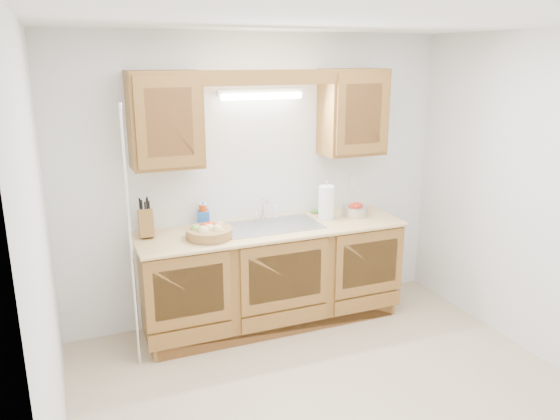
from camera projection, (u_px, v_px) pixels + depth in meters
name	position (u px, v px, depth m)	size (l,w,h in m)	color
room	(339.00, 226.00, 3.49)	(3.52, 3.50, 2.50)	#C1AB8C
base_cabinets	(272.00, 276.00, 4.78)	(2.20, 0.60, 0.86)	brown
countertop	(272.00, 229.00, 4.65)	(2.30, 0.63, 0.04)	#E2BC76
upper_cabinet_left	(165.00, 120.00, 4.23)	(0.55, 0.33, 0.75)	brown
upper_cabinet_right	(353.00, 112.00, 4.83)	(0.55, 0.33, 0.75)	brown
valance	(271.00, 77.00, 4.31)	(2.20, 0.05, 0.12)	brown
fluorescent_fixture	(261.00, 94.00, 4.56)	(0.76, 0.08, 0.08)	white
sink	(271.00, 234.00, 4.68)	(0.84, 0.46, 0.36)	#9E9EA3
wire_shelf_pole	(131.00, 242.00, 3.96)	(0.03, 0.03, 2.00)	silver
outlet_plate	(353.00, 182.00, 5.20)	(0.08, 0.01, 0.12)	white
fruit_basket	(209.00, 232.00, 4.35)	(0.48, 0.48, 0.12)	#AE7F46
knife_block	(146.00, 223.00, 4.37)	(0.12, 0.19, 0.33)	brown
orange_canister	(203.00, 215.00, 4.62)	(0.08, 0.08, 0.21)	#D6400B
soap_bottle	(203.00, 215.00, 4.61)	(0.10, 0.10, 0.21)	blue
sponge	(316.00, 212.00, 5.07)	(0.11, 0.09, 0.02)	#CC333F
paper_towel	(326.00, 203.00, 4.85)	(0.17, 0.17, 0.35)	silver
apple_bowl	(355.00, 210.00, 4.96)	(0.30, 0.30, 0.12)	silver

